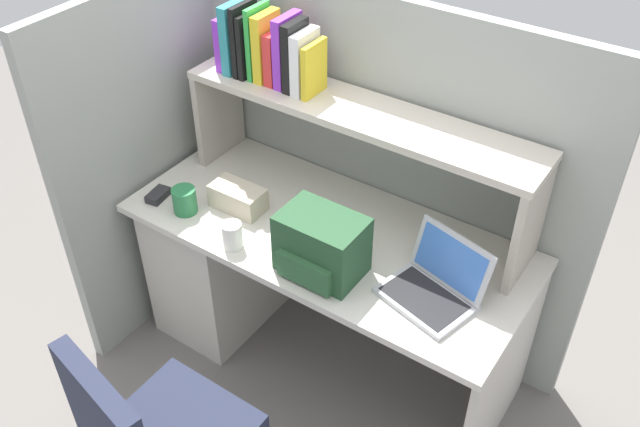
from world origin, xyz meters
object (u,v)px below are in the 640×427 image
at_px(backpack, 321,246).
at_px(snack_canister, 185,200).
at_px(laptop, 435,285).
at_px(computer_mouse, 158,195).
at_px(tissue_box, 238,198).
at_px(paper_cup, 232,235).

height_order(backpack, snack_canister, backpack).
bearing_deg(backpack, snack_canister, -177.97).
height_order(laptop, computer_mouse, laptop).
bearing_deg(backpack, laptop, 15.84).
distance_m(laptop, tissue_box, 0.88).
bearing_deg(backpack, tissue_box, 166.51).
distance_m(paper_cup, snack_canister, 0.30).
bearing_deg(computer_mouse, snack_canister, -8.43).
height_order(backpack, tissue_box, backpack).
relative_size(tissue_box, snack_canister, 2.05).
height_order(laptop, backpack, backpack).
relative_size(paper_cup, snack_canister, 0.99).
bearing_deg(laptop, paper_cup, -165.39).
bearing_deg(paper_cup, backpack, 13.17).
bearing_deg(computer_mouse, laptop, -2.32).
relative_size(computer_mouse, snack_canister, 0.97).
bearing_deg(snack_canister, paper_cup, -11.10).
xyz_separation_m(backpack, computer_mouse, (-0.79, -0.02, -0.10)).
bearing_deg(backpack, paper_cup, -166.83).
bearing_deg(snack_canister, computer_mouse, -179.55).
xyz_separation_m(computer_mouse, paper_cup, (0.45, -0.06, 0.04)).
distance_m(backpack, paper_cup, 0.36).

